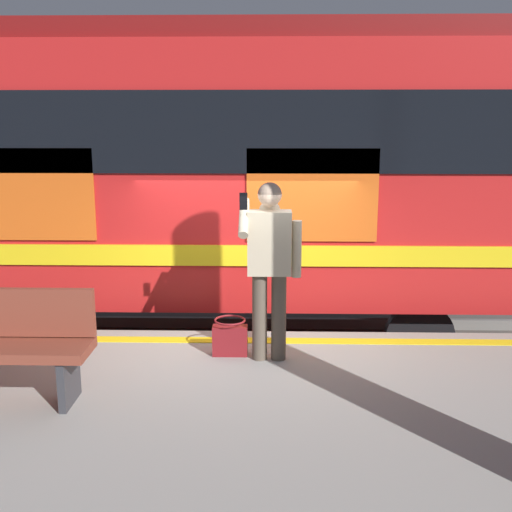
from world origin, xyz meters
name	(u,v)px	position (x,y,z in m)	size (l,w,h in m)	color
ground_plane	(244,409)	(0.00, 0.00, 0.00)	(24.23, 24.23, 0.00)	#4C4742
platform	(234,464)	(0.00, 1.89, 0.46)	(12.28, 3.78, 0.92)	gray
safety_line	(243,340)	(0.00, 0.30, 0.92)	(12.04, 0.16, 0.01)	yellow
track_rail_near	(249,357)	(0.00, -1.36, 0.08)	(15.97, 0.08, 0.16)	slate
track_rail_far	(252,323)	(0.00, -2.80, 0.08)	(15.97, 0.08, 0.16)	slate
train_carriage	(188,163)	(0.85, -2.07, 2.59)	(9.10, 3.10, 4.11)	red
passenger	(270,257)	(-0.27, 0.78, 1.91)	(0.57, 0.55, 1.69)	brown
handbag	(230,338)	(0.11, 0.69, 1.09)	(0.34, 0.31, 0.36)	maroon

